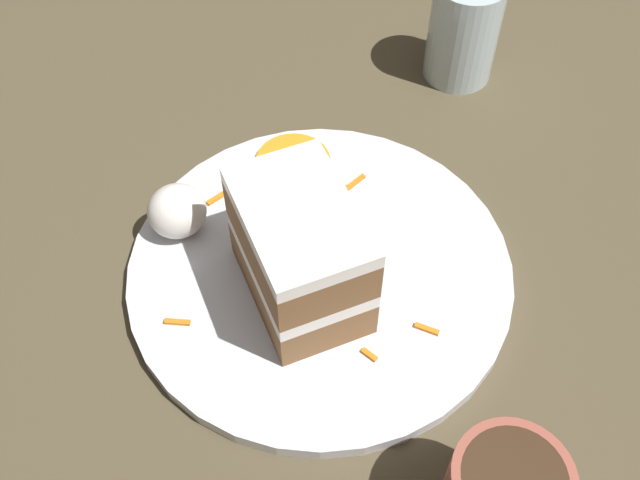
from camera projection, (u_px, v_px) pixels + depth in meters
name	position (u px, v px, depth m)	size (l,w,h in m)	color
ground_plane	(414.00, 322.00, 0.60)	(6.00, 6.00, 0.00)	#4C4742
dining_table	(415.00, 314.00, 0.59)	(0.96, 1.15, 0.02)	#4C422D
plate	(320.00, 270.00, 0.60)	(0.30, 0.30, 0.01)	silver
cake_slice	(300.00, 252.00, 0.54)	(0.08, 0.11, 0.10)	brown
cream_dollop	(177.00, 211.00, 0.59)	(0.05, 0.04, 0.05)	white
orange_garnish	(293.00, 162.00, 0.66)	(0.07, 0.07, 0.00)	orange
carrot_shreds_scatter	(314.00, 242.00, 0.60)	(0.20, 0.20, 0.00)	orange
drinking_glass	(462.00, 36.00, 0.71)	(0.07, 0.07, 0.10)	silver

